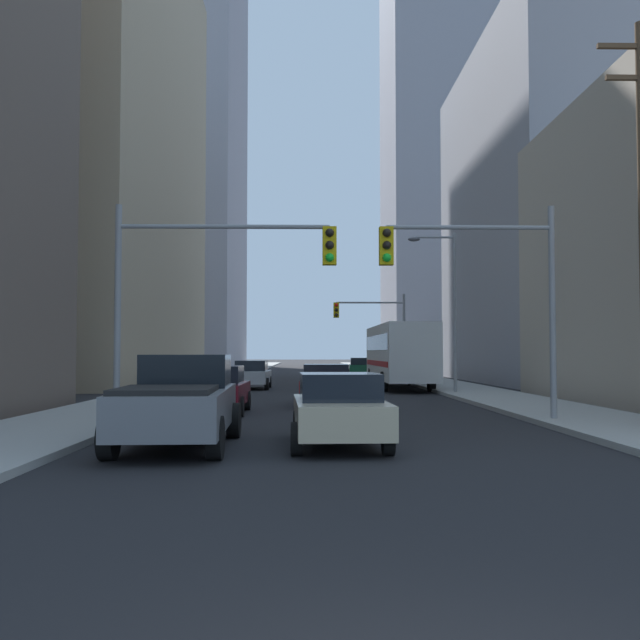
# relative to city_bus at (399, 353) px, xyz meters

# --- Properties ---
(sidewalk_left) EXTENTS (3.59, 160.00, 0.15)m
(sidewalk_left) POSITION_rel_city_bus_xyz_m (-11.39, 13.80, -1.85)
(sidewalk_left) COLOR #9E9E99
(sidewalk_left) RESTS_ON ground
(sidewalk_right) EXTENTS (3.59, 160.00, 0.15)m
(sidewalk_right) POSITION_rel_city_bus_xyz_m (2.94, 13.80, -1.85)
(sidewalk_right) COLOR #9E9E99
(sidewalk_right) RESTS_ON ground
(city_bus) EXTENTS (2.67, 11.52, 3.40)m
(city_bus) POSITION_rel_city_bus_xyz_m (0.00, 0.00, 0.00)
(city_bus) COLOR silver
(city_bus) RESTS_ON ground
(pickup_truck_grey) EXTENTS (2.20, 5.47, 1.90)m
(pickup_truck_grey) POSITION_rel_city_bus_xyz_m (-7.66, -24.41, -1.00)
(pickup_truck_grey) COLOR slate
(pickup_truck_grey) RESTS_ON ground
(sedan_beige) EXTENTS (1.95, 4.26, 1.52)m
(sedan_beige) POSITION_rel_city_bus_xyz_m (-4.36, -24.45, -1.16)
(sedan_beige) COLOR #C6B793
(sedan_beige) RESTS_ON ground
(sedan_maroon) EXTENTS (1.95, 4.22, 1.52)m
(sedan_maroon) POSITION_rel_city_bus_xyz_m (-7.90, -16.14, -1.16)
(sedan_maroon) COLOR maroon
(sedan_maroon) RESTS_ON ground
(sedan_red) EXTENTS (1.95, 4.26, 1.52)m
(sedan_red) POSITION_rel_city_bus_xyz_m (-4.31, -12.77, -1.16)
(sedan_red) COLOR maroon
(sedan_red) RESTS_ON ground
(sedan_silver) EXTENTS (1.95, 4.25, 1.52)m
(sedan_silver) POSITION_rel_city_bus_xyz_m (-7.95, -0.29, -1.16)
(sedan_silver) COLOR #B7BABF
(sedan_silver) RESTS_ON ground
(sedan_green) EXTENTS (1.95, 4.26, 1.52)m
(sedan_green) POSITION_rel_city_bus_xyz_m (-0.68, 19.49, -1.16)
(sedan_green) COLOR #195938
(sedan_green) RESTS_ON ground
(traffic_signal_near_left) EXTENTS (6.06, 0.44, 6.00)m
(traffic_signal_near_left) POSITION_rel_city_bus_xyz_m (-7.52, -19.62, 2.22)
(traffic_signal_near_left) COLOR gray
(traffic_signal_near_left) RESTS_ON ground
(traffic_signal_near_right) EXTENTS (4.87, 0.44, 6.00)m
(traffic_signal_near_right) POSITION_rel_city_bus_xyz_m (-0.37, -19.62, 2.16)
(traffic_signal_near_right) COLOR gray
(traffic_signal_near_right) RESTS_ON ground
(traffic_signal_far_right) EXTENTS (4.98, 0.44, 6.00)m
(traffic_signal_far_right) POSITION_rel_city_bus_xyz_m (-0.42, 11.00, 2.17)
(traffic_signal_far_right) COLOR gray
(traffic_signal_far_right) RESTS_ON ground
(street_lamp_right) EXTENTS (2.24, 0.32, 7.50)m
(street_lamp_right) POSITION_rel_city_bus_xyz_m (1.50, -5.85, 2.59)
(street_lamp_right) COLOR gray
(street_lamp_right) RESTS_ON ground
(building_left_mid_office) EXTENTS (22.03, 29.71, 32.33)m
(building_left_mid_office) POSITION_rel_city_bus_xyz_m (-24.97, 10.03, 14.24)
(building_left_mid_office) COLOR tan
(building_left_mid_office) RESTS_ON ground
(building_left_far_tower) EXTENTS (24.30, 27.73, 58.85)m
(building_left_far_tower) POSITION_rel_city_bus_xyz_m (-26.13, 57.00, 27.50)
(building_left_far_tower) COLOR #93939E
(building_left_far_tower) RESTS_ON ground
(building_right_mid_block) EXTENTS (21.30, 23.90, 22.10)m
(building_right_mid_block) POSITION_rel_city_bus_xyz_m (16.72, 8.18, 9.12)
(building_right_mid_block) COLOR #93939E
(building_right_mid_block) RESTS_ON ground
(building_right_far_highrise) EXTENTS (18.26, 19.00, 71.72)m
(building_right_far_highrise) POSITION_rel_city_bus_xyz_m (14.96, 57.70, 33.93)
(building_right_far_highrise) COLOR #93939E
(building_right_far_highrise) RESTS_ON ground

